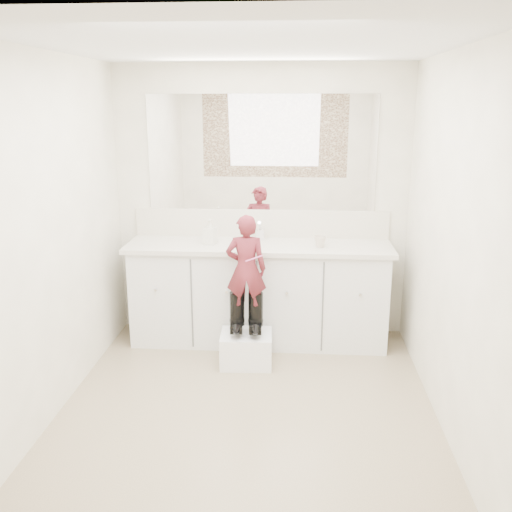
{
  "coord_description": "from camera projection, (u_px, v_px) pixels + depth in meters",
  "views": [
    {
      "loc": [
        0.32,
        -3.53,
        2.08
      ],
      "look_at": [
        -0.0,
        0.93,
        0.86
      ],
      "focal_mm": 40.0,
      "sensor_mm": 36.0,
      "label": 1
    }
  ],
  "objects": [
    {
      "name": "soap_bottle",
      "position": [
        210.0,
        232.0,
        4.88
      ],
      "size": [
        0.12,
        0.12,
        0.22
      ],
      "primitive_type": "imported",
      "rotation": [
        0.0,
        0.0,
        -0.26
      ],
      "color": "silver",
      "rests_on": "countertop"
    },
    {
      "name": "dot_panel",
      "position": [
        210.0,
        222.0,
        2.1
      ],
      "size": [
        2.0,
        0.01,
        1.2
      ],
      "primitive_type": "cube",
      "color": "#472819",
      "rests_on": "wall_front"
    },
    {
      "name": "vanity_cabinet",
      "position": [
        259.0,
        295.0,
        5.04
      ],
      "size": [
        2.2,
        0.55,
        0.85
      ],
      "primitive_type": "cube",
      "color": "silver",
      "rests_on": "floor"
    },
    {
      "name": "boot_left",
      "position": [
        237.0,
        313.0,
        4.59
      ],
      "size": [
        0.14,
        0.23,
        0.34
      ],
      "primitive_type": null,
      "rotation": [
        0.0,
        0.0,
        0.05
      ],
      "color": "black",
      "rests_on": "step_stool"
    },
    {
      "name": "boot_right",
      "position": [
        256.0,
        313.0,
        4.57
      ],
      "size": [
        0.14,
        0.23,
        0.34
      ],
      "primitive_type": null,
      "rotation": [
        0.0,
        0.0,
        0.05
      ],
      "color": "black",
      "rests_on": "step_stool"
    },
    {
      "name": "mirror",
      "position": [
        261.0,
        153.0,
        4.97
      ],
      "size": [
        2.0,
        0.02,
        1.0
      ],
      "primitive_type": "cube",
      "color": "white",
      "rests_on": "wall_back"
    },
    {
      "name": "floor",
      "position": [
        247.0,
        410.0,
        3.97
      ],
      "size": [
        3.0,
        3.0,
        0.0
      ],
      "primitive_type": "plane",
      "color": "#7F6E53",
      "rests_on": "ground"
    },
    {
      "name": "faucet",
      "position": [
        260.0,
        234.0,
        5.05
      ],
      "size": [
        0.08,
        0.08,
        0.1
      ],
      "primitive_type": "cylinder",
      "color": "silver",
      "rests_on": "countertop"
    },
    {
      "name": "ceiling",
      "position": [
        245.0,
        45.0,
        3.34
      ],
      "size": [
        3.0,
        3.0,
        0.0
      ],
      "primitive_type": "plane",
      "rotation": [
        3.14,
        0.0,
        0.0
      ],
      "color": "white",
      "rests_on": "wall_back"
    },
    {
      "name": "wall_back",
      "position": [
        261.0,
        203.0,
        5.1
      ],
      "size": [
        2.6,
        0.0,
        2.6
      ],
      "primitive_type": "plane",
      "rotation": [
        1.57,
        0.0,
        0.0
      ],
      "color": "beige",
      "rests_on": "floor"
    },
    {
      "name": "step_stool",
      "position": [
        246.0,
        349.0,
        4.64
      ],
      "size": [
        0.43,
        0.36,
        0.26
      ],
      "primitive_type": "cube",
      "rotation": [
        0.0,
        0.0,
        0.05
      ],
      "color": "white",
      "rests_on": "floor"
    },
    {
      "name": "wall_right",
      "position": [
        453.0,
        247.0,
        3.56
      ],
      "size": [
        0.0,
        3.0,
        3.0
      ],
      "primitive_type": "plane",
      "rotation": [
        1.57,
        0.0,
        -1.57
      ],
      "color": "beige",
      "rests_on": "floor"
    },
    {
      "name": "wall_front",
      "position": [
        212.0,
        336.0,
        2.21
      ],
      "size": [
        2.6,
        0.0,
        2.6
      ],
      "primitive_type": "plane",
      "rotation": [
        -1.57,
        0.0,
        0.0
      ],
      "color": "beige",
      "rests_on": "floor"
    },
    {
      "name": "wall_left",
      "position": [
        50.0,
        240.0,
        3.75
      ],
      "size": [
        0.0,
        3.0,
        3.0
      ],
      "primitive_type": "plane",
      "rotation": [
        1.57,
        0.0,
        1.57
      ],
      "color": "beige",
      "rests_on": "floor"
    },
    {
      "name": "countertop",
      "position": [
        259.0,
        246.0,
        4.91
      ],
      "size": [
        2.28,
        0.58,
        0.04
      ],
      "primitive_type": "cube",
      "color": "beige",
      "rests_on": "vanity_cabinet"
    },
    {
      "name": "backsplash",
      "position": [
        261.0,
        223.0,
        5.13
      ],
      "size": [
        2.28,
        0.03,
        0.25
      ],
      "primitive_type": "cube",
      "color": "beige",
      "rests_on": "countertop"
    },
    {
      "name": "cup",
      "position": [
        320.0,
        242.0,
        4.79
      ],
      "size": [
        0.12,
        0.12,
        0.1
      ],
      "primitive_type": "imported",
      "rotation": [
        0.0,
        0.0,
        0.16
      ],
      "color": "beige",
      "rests_on": "countertop"
    },
    {
      "name": "toothbrush",
      "position": [
        254.0,
        258.0,
        4.37
      ],
      "size": [
        0.14,
        0.02,
        0.06
      ],
      "primitive_type": "cylinder",
      "rotation": [
        0.0,
        1.22,
        0.05
      ],
      "color": "#DB5596",
      "rests_on": "toddler"
    },
    {
      "name": "toddler",
      "position": [
        246.0,
        269.0,
        4.48
      ],
      "size": [
        0.33,
        0.22,
        0.88
      ],
      "primitive_type": "imported",
      "rotation": [
        0.0,
        0.0,
        3.19
      ],
      "color": "#A43243",
      "rests_on": "step_stool"
    }
  ]
}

